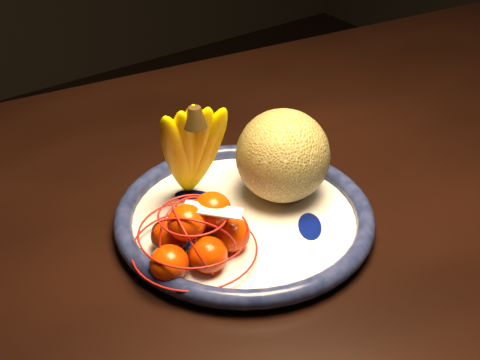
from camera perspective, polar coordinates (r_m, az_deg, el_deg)
dining_table at (r=1.14m, az=9.59°, el=-1.56°), size 1.66×1.13×0.77m
fruit_bowl at (r=0.92m, az=0.36°, el=-3.19°), size 0.36×0.36×0.03m
cantaloupe at (r=0.93m, az=3.67°, el=2.08°), size 0.13×0.13×0.13m
banana_bunch at (r=0.90m, az=-4.22°, el=2.82°), size 0.11×0.12×0.18m
mandarin_bag at (r=0.84m, az=-3.71°, el=-4.72°), size 0.18×0.18×0.10m
price_tag at (r=0.81m, az=-2.31°, el=-2.57°), size 0.07×0.07×0.01m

